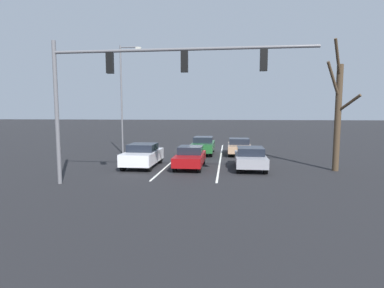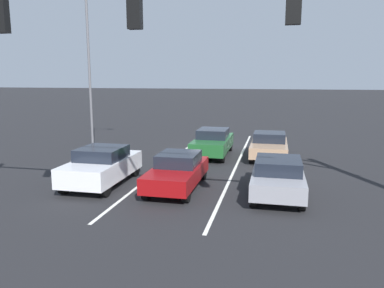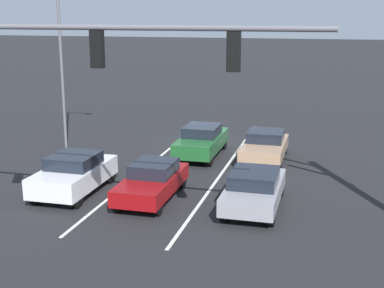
{
  "view_description": "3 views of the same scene",
  "coord_description": "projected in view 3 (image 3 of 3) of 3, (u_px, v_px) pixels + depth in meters",
  "views": [
    {
      "loc": [
        -2.23,
        26.74,
        3.52
      ],
      "look_at": [
        0.15,
        6.76,
        1.41
      ],
      "focal_mm": 28.0,
      "sensor_mm": 36.0,
      "label": 1
    },
    {
      "loc": [
        -3.49,
        21.45,
        4.26
      ],
      "look_at": [
        -0.11,
        6.34,
        1.5
      ],
      "focal_mm": 35.0,
      "sensor_mm": 36.0,
      "label": 2
    },
    {
      "loc": [
        -6.1,
        25.69,
        6.74
      ],
      "look_at": [
        -1.38,
        7.81,
        2.18
      ],
      "focal_mm": 50.0,
      "sensor_mm": 36.0,
      "label": 3
    }
  ],
  "objects": [
    {
      "name": "car_tan_leftlane_second",
      "position": [
        265.0,
        146.0,
        24.96
      ],
      "size": [
        1.87,
        4.05,
        1.36
      ],
      "color": "tan",
      "rests_on": "ground_plane"
    },
    {
      "name": "car_white_rightlane_front",
      "position": [
        74.0,
        173.0,
        20.37
      ],
      "size": [
        1.9,
        4.06,
        1.51
      ],
      "color": "silver",
      "rests_on": "ground_plane"
    },
    {
      "name": "car_gray_leftlane_front",
      "position": [
        254.0,
        188.0,
        18.79
      ],
      "size": [
        1.81,
        4.2,
        1.38
      ],
      "color": "gray",
      "rests_on": "ground_plane"
    },
    {
      "name": "car_maroon_midlane_front",
      "position": [
        152.0,
        181.0,
        19.74
      ],
      "size": [
        1.71,
        4.14,
        1.36
      ],
      "color": "maroon",
      "rests_on": "ground_plane"
    },
    {
      "name": "lane_stripe_center_divider",
      "position": [
        154.0,
        161.0,
        24.86
      ],
      "size": [
        0.12,
        17.99,
        0.01
      ],
      "primitive_type": "cube",
      "color": "silver",
      "rests_on": "ground_plane"
    },
    {
      "name": "lane_stripe_left_divider",
      "position": [
        226.0,
        167.0,
        24.01
      ],
      "size": [
        0.12,
        17.99,
        0.01
      ],
      "primitive_type": "cube",
      "color": "silver",
      "rests_on": "ground_plane"
    },
    {
      "name": "traffic_signal_gantry",
      "position": [
        20.0,
        73.0,
        14.33
      ],
      "size": [
        12.28,
        0.37,
        6.94
      ],
      "color": "slate",
      "rests_on": "ground_plane"
    },
    {
      "name": "ground_plane",
      "position": [
        205.0,
        148.0,
        27.24
      ],
      "size": [
        240.0,
        240.0,
        0.0
      ],
      "primitive_type": "plane",
      "color": "black"
    },
    {
      "name": "street_lamp_right_shoulder",
      "position": [
        64.0,
        46.0,
        25.79
      ],
      "size": [
        1.85,
        0.24,
        9.09
      ],
      "color": "slate",
      "rests_on": "ground_plane"
    },
    {
      "name": "car_darkgreen_midlane_second",
      "position": [
        202.0,
        141.0,
        25.63
      ],
      "size": [
        1.79,
        4.38,
        1.48
      ],
      "color": "#1E5928",
      "rests_on": "ground_plane"
    }
  ]
}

